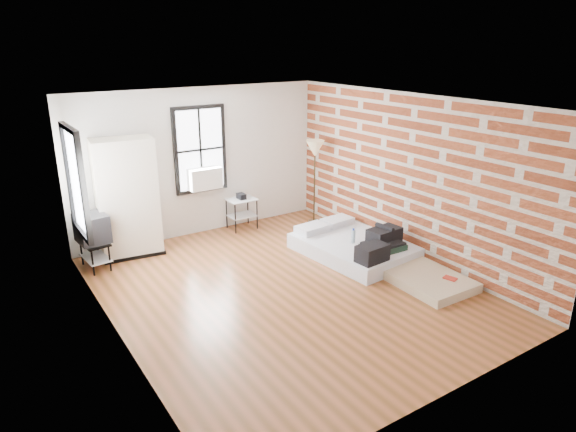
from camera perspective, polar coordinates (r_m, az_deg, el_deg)
ground at (r=7.92m, az=-0.22°, el=-8.13°), size 6.00×6.00×0.00m
room_shell at (r=7.71m, az=-0.27°, el=4.93°), size 5.02×6.02×2.80m
mattress_main at (r=9.12m, az=7.52°, el=-3.27°), size 1.65×2.13×0.64m
mattress_bare at (r=8.56m, az=13.11°, el=-5.59°), size 1.01×1.86×0.40m
wardrobe at (r=9.23m, az=-17.45°, el=1.88°), size 1.11×0.72×2.07m
side_table at (r=10.24m, az=-5.19°, el=1.26°), size 0.55×0.44×0.73m
floor_lamp at (r=10.33m, az=3.02°, el=7.05°), size 0.37×0.37×1.71m
tv_stand at (r=8.95m, az=-20.90°, el=-1.50°), size 0.51×0.69×0.93m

